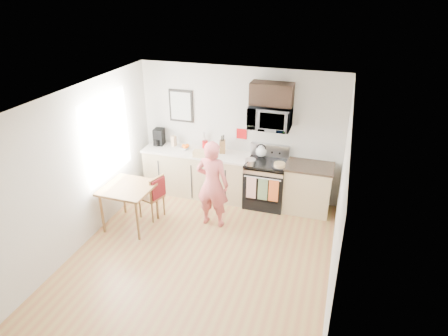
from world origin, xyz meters
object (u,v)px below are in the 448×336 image
(range, at_px, (266,184))
(cake, at_px, (279,165))
(person, at_px, (212,184))
(dining_table, at_px, (128,191))
(chair, at_px, (156,192))
(microwave, at_px, (270,117))

(range, relative_size, cake, 4.59)
(range, height_order, cake, range)
(range, relative_size, person, 0.72)
(dining_table, bearing_deg, cake, 27.79)
(dining_table, bearing_deg, person, 19.59)
(range, height_order, chair, range)
(microwave, distance_m, chair, 2.47)
(range, xyz_separation_m, cake, (0.27, -0.18, 0.53))
(dining_table, distance_m, cake, 2.73)
(microwave, height_order, person, microwave)
(microwave, xyz_separation_m, chair, (-1.79, -1.21, -1.20))
(microwave, bearing_deg, range, -89.94)
(dining_table, height_order, cake, cake)
(dining_table, xyz_separation_m, cake, (2.40, 1.27, 0.27))
(person, xyz_separation_m, dining_table, (-1.38, -0.49, -0.11))
(dining_table, bearing_deg, microwave, 36.12)
(range, xyz_separation_m, dining_table, (-2.13, -1.45, 0.26))
(microwave, distance_m, dining_table, 2.85)
(range, xyz_separation_m, chair, (-1.79, -1.10, 0.12))
(chair, bearing_deg, dining_table, -117.48)
(range, bearing_deg, cake, -34.12)
(microwave, xyz_separation_m, person, (-0.75, -1.07, -0.95))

